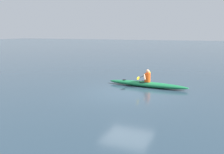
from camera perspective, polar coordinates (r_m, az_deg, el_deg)
ground_plane at (r=12.59m, az=3.75°, el=-3.59°), size 160.00×160.00×0.00m
kayak at (r=13.89m, az=8.14°, el=-1.69°), size 4.67×0.86×0.30m
kayaker at (r=13.80m, az=8.22°, el=0.12°), size 0.46×2.31×0.71m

